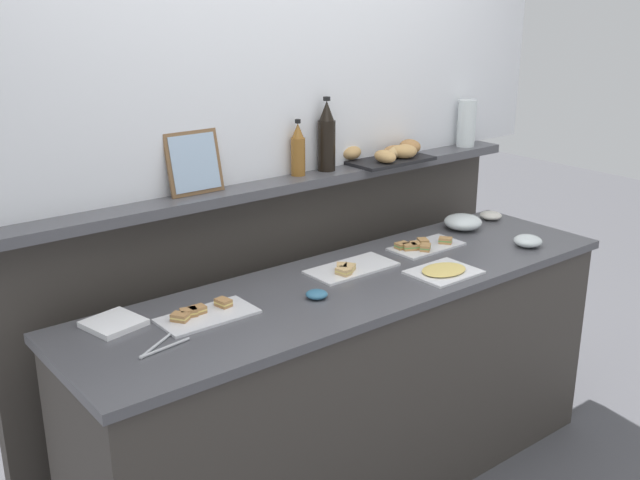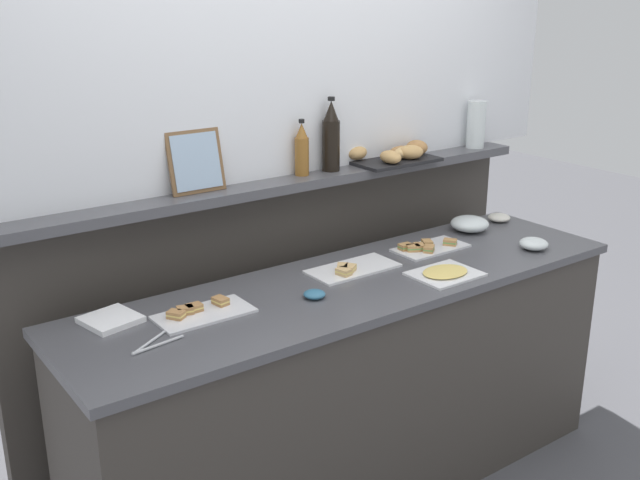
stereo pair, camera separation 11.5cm
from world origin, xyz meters
name	(u,v)px [view 2 (the right image)]	position (x,y,z in m)	size (l,w,h in m)	color
ground_plane	(276,423)	(0.00, 0.60, 0.00)	(12.00, 12.00, 0.00)	#4C4C51
buffet_counter	(354,387)	(0.00, 0.00, 0.47)	(2.33, 0.63, 0.94)	#3D3833
back_ledge_unit	(287,305)	(0.00, 0.49, 0.66)	(2.48, 0.22, 1.26)	#3D3833
upper_wall_panel	(279,9)	(0.00, 0.52, 1.93)	(3.08, 0.08, 1.34)	white
sandwich_platter_side	(351,269)	(0.05, 0.09, 0.94)	(0.37, 0.18, 0.04)	white
sandwich_platter_rear	(201,312)	(-0.63, 0.06, 0.95)	(0.34, 0.17, 0.04)	silver
sandwich_platter_front	(428,247)	(0.48, 0.10, 0.95)	(0.33, 0.17, 0.04)	silver
cold_cuts_platter	(445,273)	(0.32, -0.16, 0.95)	(0.26, 0.21, 0.02)	white
glass_bowl_large	(534,244)	(0.85, -0.16, 0.96)	(0.12, 0.12, 0.05)	silver
glass_bowl_medium	(470,224)	(0.82, 0.18, 0.97)	(0.18, 0.18, 0.07)	silver
condiment_bowl_red	(499,218)	(1.05, 0.20, 0.95)	(0.11, 0.11, 0.04)	silver
condiment_bowl_cream	(314,294)	(-0.23, -0.04, 0.95)	(0.08, 0.08, 0.03)	teal
serving_tongs	(153,344)	(-0.87, -0.06, 0.94)	(0.19, 0.11, 0.01)	#B7BABF
napkin_stack	(111,320)	(-0.91, 0.19, 0.95)	(0.17, 0.17, 0.02)	white
wine_bottle_dark	(331,138)	(0.20, 0.44, 1.40)	(0.08, 0.08, 0.32)	black
vinegar_bottle_amber	(302,150)	(0.05, 0.44, 1.36)	(0.06, 0.06, 0.24)	#8E5B23
bread_basket	(396,154)	(0.54, 0.40, 1.29)	(0.43, 0.29, 0.08)	black
framed_picture	(196,161)	(-0.43, 0.45, 1.38)	(0.22, 0.06, 0.24)	brown
water_carafe	(476,124)	(1.08, 0.42, 1.37)	(0.09, 0.09, 0.23)	silver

